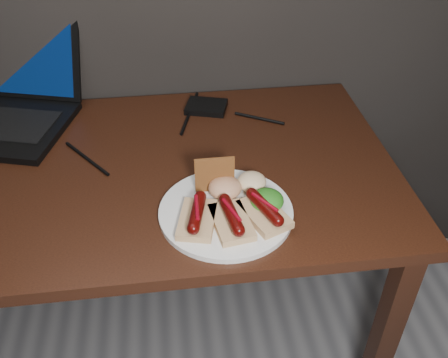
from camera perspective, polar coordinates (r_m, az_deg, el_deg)
name	(u,v)px	position (r m, az deg, el deg)	size (l,w,h in m)	color
desk	(104,200)	(1.25, -13.58, -2.33)	(1.40, 0.70, 0.75)	#37190D
laptop	(2,100)	(1.46, -24.06, 8.20)	(0.46, 0.45, 0.25)	black
hard_drive	(206,107)	(1.40, -2.03, 8.25)	(0.11, 0.08, 0.02)	black
desk_cables	(106,138)	(1.30, -13.30, 4.58)	(0.97, 0.37, 0.01)	black
plate	(226,212)	(1.04, 0.21, -3.77)	(0.28, 0.28, 0.01)	silver
bread_sausage_left	(197,216)	(1.00, -3.08, -4.28)	(0.09, 0.13, 0.04)	#DBB581
bread_sausage_center	(231,219)	(0.99, 0.86, -4.58)	(0.09, 0.12, 0.04)	#DBB581
bread_sausage_right	(264,211)	(1.01, 4.62, -3.67)	(0.11, 0.13, 0.04)	#DBB581
crispbread	(215,175)	(1.06, -1.07, 0.51)	(0.09, 0.01, 0.09)	brown
salad_greens	(267,200)	(1.04, 4.94, -2.44)	(0.07, 0.07, 0.04)	#1B6013
salsa_mound	(225,188)	(1.06, 0.12, -1.00)	(0.07, 0.07, 0.04)	#A62410
coleslaw_mound	(252,182)	(1.09, 3.18, -0.30)	(0.06, 0.06, 0.04)	white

